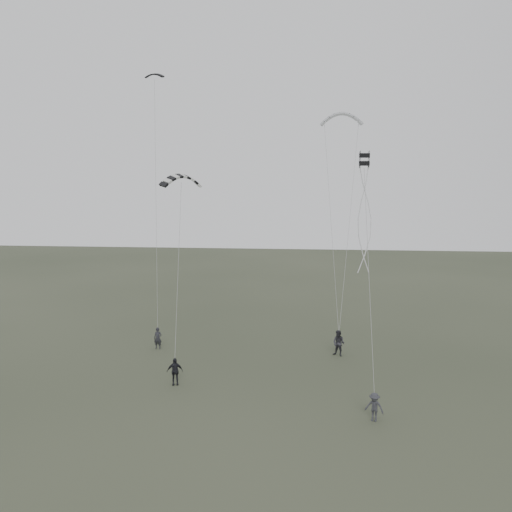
# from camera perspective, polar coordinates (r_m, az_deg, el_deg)

# --- Properties ---
(ground) EXTENTS (140.00, 140.00, 0.00)m
(ground) POSITION_cam_1_polar(r_m,az_deg,el_deg) (30.47, -3.68, -14.75)
(ground) COLOR #313827
(ground) RESTS_ON ground
(flyer_left) EXTENTS (0.58, 0.38, 1.58)m
(flyer_left) POSITION_cam_1_polar(r_m,az_deg,el_deg) (37.67, -11.15, -9.20)
(flyer_left) COLOR black
(flyer_left) RESTS_ON ground
(flyer_right) EXTENTS (1.11, 1.03, 1.82)m
(flyer_right) POSITION_cam_1_polar(r_m,az_deg,el_deg) (35.90, 9.43, -9.80)
(flyer_right) COLOR #26252B
(flyer_right) RESTS_ON ground
(flyer_center) EXTENTS (1.03, 0.66, 1.63)m
(flyer_center) POSITION_cam_1_polar(r_m,az_deg,el_deg) (30.92, -9.26, -12.88)
(flyer_center) COLOR black
(flyer_center) RESTS_ON ground
(flyer_far) EXTENTS (1.09, 0.88, 1.47)m
(flyer_far) POSITION_cam_1_polar(r_m,az_deg,el_deg) (26.84, 13.37, -16.45)
(flyer_far) COLOR #2C2C31
(flyer_far) RESTS_ON ground
(kite_dark_small) EXTENTS (1.48, 0.68, 0.59)m
(kite_dark_small) POSITION_cam_1_polar(r_m,az_deg,el_deg) (41.27, -11.55, 19.69)
(kite_dark_small) COLOR black
(kite_dark_small) RESTS_ON flyer_left
(kite_pale_large) EXTENTS (3.48, 1.41, 1.60)m
(kite_pale_large) POSITION_cam_1_polar(r_m,az_deg,el_deg) (42.34, 9.76, 15.73)
(kite_pale_large) COLOR #97999C
(kite_pale_large) RESTS_ON flyer_right
(kite_striped) EXTENTS (2.79, 2.61, 1.28)m
(kite_striped) POSITION_cam_1_polar(r_m,az_deg,el_deg) (33.82, -8.54, 9.04)
(kite_striped) COLOR black
(kite_striped) RESTS_ON flyer_center
(kite_box) EXTENTS (0.60, 0.67, 0.74)m
(kite_box) POSITION_cam_1_polar(r_m,az_deg,el_deg) (29.36, 12.28, 10.74)
(kite_box) COLOR black
(kite_box) RESTS_ON flyer_far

